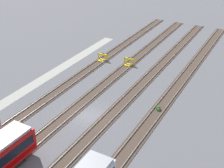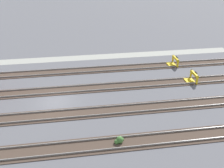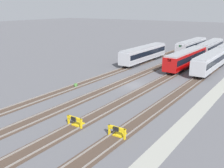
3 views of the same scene
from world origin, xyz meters
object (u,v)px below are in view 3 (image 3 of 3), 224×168
Objects in this scene: subway_car_front_row_leftmost at (192,46)px; bumper_stop_near_inner_track at (76,122)px; subway_car_front_row_centre at (186,58)px; subway_car_front_row_rightmost at (144,54)px; subway_car_front_row_right_inner at (211,61)px; weed_clump at (76,85)px; bumper_stop_nearest_track at (118,132)px; subway_car_front_row_left_inner at (210,47)px.

subway_car_front_row_leftmost reaches higher than bumper_stop_near_inner_track.
subway_car_front_row_centre is 10.12m from subway_car_front_row_rightmost.
subway_car_front_row_leftmost is at bearing -15.21° from subway_car_front_row_rightmost.
subway_car_front_row_leftmost and subway_car_front_row_rightmost have the same top height.
weed_clump is (-23.86, 15.17, -1.80)m from subway_car_front_row_right_inner.
bumper_stop_nearest_track is at bearing -169.17° from subway_car_front_row_leftmost.
bumper_stop_nearest_track is (-34.38, -5.14, -1.53)m from subway_car_front_row_centre.
bumper_stop_near_inner_track is (-0.56, 5.10, 0.00)m from bumper_stop_nearest_track.
subway_car_front_row_centre is at bearing 8.50° from bumper_stop_nearest_track.
subway_car_front_row_left_inner is 9.02× the size of bumper_stop_near_inner_track.
subway_car_front_row_centre is at bearing 90.00° from subway_car_front_row_right_inner.
bumper_stop_nearest_track is at bearing 180.00° from subway_car_front_row_right_inner.
subway_car_front_row_rightmost is at bearing 0.23° from weed_clump.
subway_car_front_row_centre is 34.79m from bumper_stop_nearest_track.
bumper_stop_near_inner_track is (-34.94, 5.10, -1.53)m from subway_car_front_row_right_inner.
subway_car_front_row_centre is 19.61× the size of weed_clump.
subway_car_front_row_right_inner is 35.34m from bumper_stop_near_inner_track.
subway_car_front_row_rightmost reaches higher than weed_clump.
subway_car_front_row_rightmost is (-19.05, 10.18, 0.00)m from subway_car_front_row_left_inner.
subway_car_front_row_right_inner is at bearing -0.00° from bumper_stop_nearest_track.
subway_car_front_row_right_inner is 15.26m from subway_car_front_row_rightmost.
subway_car_front_row_right_inner is 8.98× the size of bumper_stop_nearest_track.
bumper_stop_near_inner_track is at bearing 96.30° from bumper_stop_nearest_track.
subway_car_front_row_left_inner is 53.69m from bumper_stop_nearest_track.
subway_car_front_row_leftmost is at bearing 10.83° from bumper_stop_nearest_track.
subway_car_front_row_centre is at bearing -22.80° from weed_clump.
subway_car_front_row_centre is 25.94m from weed_clump.
bumper_stop_near_inner_track reaches higher than weed_clump.
subway_car_front_row_right_inner is at bearing -32.44° from weed_clump.
subway_car_front_row_right_inner reaches higher than weed_clump.
subway_car_front_row_right_inner is at bearing -90.00° from subway_car_front_row_centre.
subway_car_front_row_rightmost is 19.58× the size of weed_clump.
subway_car_front_row_centre is 5.14m from subway_car_front_row_right_inner.
subway_car_front_row_leftmost and subway_car_front_row_right_inner have the same top height.
subway_car_front_row_rightmost is 36.42m from bumper_stop_near_inner_track.
bumper_stop_near_inner_track is at bearing 171.70° from subway_car_front_row_right_inner.
subway_car_front_row_centre is 1.00× the size of subway_car_front_row_right_inner.
subway_car_front_row_rightmost is at bearing 16.22° from bumper_stop_near_inner_track.
subway_car_front_row_left_inner and subway_car_front_row_centre have the same top height.
subway_car_front_row_left_inner is at bearing -0.02° from bumper_stop_near_inner_track.
subway_car_front_row_leftmost and subway_car_front_row_left_inner have the same top height.
subway_car_front_row_left_inner reaches higher than weed_clump.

